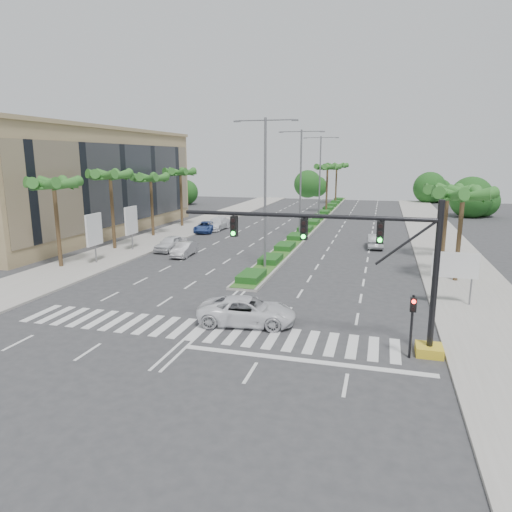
{
  "coord_description": "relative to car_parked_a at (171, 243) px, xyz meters",
  "views": [
    {
      "loc": [
        9.03,
        -21.22,
        8.98
      ],
      "look_at": [
        1.62,
        5.45,
        3.0
      ],
      "focal_mm": 32.0,
      "sensor_mm": 36.0,
      "label": 1
    }
  ],
  "objects": [
    {
      "name": "car_parked_d",
      "position": [
        -0.28,
        13.96,
        0.02
      ],
      "size": [
        2.43,
        5.3,
        1.5
      ],
      "primitive_type": "imported",
      "rotation": [
        0.0,
        0.0,
        -0.06
      ],
      "color": "white",
      "rests_on": "ground"
    },
    {
      "name": "car_right",
      "position": [
        19.36,
        7.03,
        -0.02
      ],
      "size": [
        1.8,
        4.42,
        1.43
      ],
      "primitive_type": "imported",
      "rotation": [
        0.0,
        0.0,
        3.21
      ],
      "color": "#AEAFB3",
      "rests_on": "ground"
    },
    {
      "name": "footpath_right",
      "position": [
        26.06,
        1.04,
        -0.66
      ],
      "size": [
        6.0,
        120.0,
        0.15
      ],
      "primitive_type": "cube",
      "color": "gray",
      "rests_on": "ground"
    },
    {
      "name": "car_parked_b",
      "position": [
        2.33,
        -1.93,
        -0.08
      ],
      "size": [
        1.59,
        4.05,
        1.31
      ],
      "primitive_type": "imported",
      "rotation": [
        0.0,
        0.0,
        0.05
      ],
      "color": "#B2B1B6",
      "rests_on": "ground"
    },
    {
      "name": "palm_right_near",
      "position": [
        25.36,
        -4.96,
        5.47
      ],
      "size": [
        4.57,
        4.68,
        7.05
      ],
      "color": "brown",
      "rests_on": "ground"
    },
    {
      "name": "building",
      "position": [
        -15.14,
        7.04,
        5.27
      ],
      "size": [
        12.0,
        36.0,
        12.0
      ],
      "primitive_type": "cube",
      "color": "tan",
      "rests_on": "ground"
    },
    {
      "name": "palm_left_mid",
      "position": [
        -5.64,
        -0.96,
        6.34
      ],
      "size": [
        4.57,
        4.68,
        7.95
      ],
      "color": "brown",
      "rests_on": "ground"
    },
    {
      "name": "car_crossing",
      "position": [
        13.04,
        -17.35,
        0.01
      ],
      "size": [
        5.65,
        3.19,
        1.49
      ],
      "primitive_type": "imported",
      "rotation": [
        0.0,
        0.0,
        1.71
      ],
      "color": "white",
      "rests_on": "ground"
    },
    {
      "name": "palm_median_a",
      "position": [
        10.86,
        36.04,
        6.44
      ],
      "size": [
        4.57,
        4.68,
        8.05
      ],
      "color": "brown",
      "rests_on": "ground"
    },
    {
      "name": "median",
      "position": [
        10.86,
        26.04,
        -0.63
      ],
      "size": [
        2.2,
        75.0,
        0.2
      ],
      "primitive_type": "cube",
      "color": "gray",
      "rests_on": "ground"
    },
    {
      "name": "palm_left_end",
      "position": [
        -5.64,
        15.04,
        6.15
      ],
      "size": [
        4.57,
        4.68,
        7.75
      ],
      "color": "brown",
      "rests_on": "ground"
    },
    {
      "name": "streetlight_far",
      "position": [
        10.86,
        27.04,
        6.08
      ],
      "size": [
        5.1,
        0.25,
        12.0
      ],
      "color": "slate",
      "rests_on": "ground"
    },
    {
      "name": "palm_left_far",
      "position": [
        -5.64,
        7.04,
        5.76
      ],
      "size": [
        4.57,
        4.68,
        7.35
      ],
      "color": "brown",
      "rests_on": "ground"
    },
    {
      "name": "signal_gantry",
      "position": [
        20.13,
        -18.96,
        2.73
      ],
      "size": [
        12.6,
        1.2,
        7.2
      ],
      "color": "gold",
      "rests_on": "ground"
    },
    {
      "name": "palm_median_b",
      "position": [
        10.86,
        51.04,
        6.44
      ],
      "size": [
        4.57,
        4.68,
        8.05
      ],
      "color": "brown",
      "rests_on": "ground"
    },
    {
      "name": "car_parked_c",
      "position": [
        -0.94,
        11.59,
        -0.08
      ],
      "size": [
        2.72,
        4.92,
        1.3
      ],
      "primitive_type": "imported",
      "rotation": [
        0.0,
        0.0,
        0.12
      ],
      "color": "#324F9B",
      "rests_on": "ground"
    },
    {
      "name": "car_parked_a",
      "position": [
        0.0,
        0.0,
        0.0
      ],
      "size": [
        2.07,
        4.42,
        1.46
      ],
      "primitive_type": "imported",
      "rotation": [
        0.0,
        0.0,
        -0.08
      ],
      "color": "white",
      "rests_on": "ground"
    },
    {
      "name": "ground",
      "position": [
        10.86,
        -18.96,
        -0.73
      ],
      "size": [
        160.0,
        160.0,
        0.0
      ],
      "primitive_type": "plane",
      "color": "#333335",
      "rests_on": "ground"
    },
    {
      "name": "streetlight_near",
      "position": [
        10.86,
        -4.96,
        6.08
      ],
      "size": [
        5.1,
        0.25,
        12.0
      ],
      "color": "slate",
      "rests_on": "ground"
    },
    {
      "name": "palm_right_far",
      "position": [
        25.36,
        3.04,
        5.18
      ],
      "size": [
        4.57,
        4.68,
        6.75
      ],
      "color": "brown",
      "rests_on": "ground"
    },
    {
      "name": "palm_left_near",
      "position": [
        -5.64,
        -8.96,
        5.96
      ],
      "size": [
        4.57,
        4.68,
        7.55
      ],
      "color": "brown",
      "rests_on": "ground"
    },
    {
      "name": "billboard_near",
      "position": [
        -3.64,
        -6.96,
        2.23
      ],
      "size": [
        0.18,
        2.1,
        4.35
      ],
      "color": "slate",
      "rests_on": "ground"
    },
    {
      "name": "billboard_far",
      "position": [
        -3.64,
        -0.96,
        2.23
      ],
      "size": [
        0.18,
        2.1,
        4.35
      ],
      "color": "slate",
      "rests_on": "ground"
    },
    {
      "name": "streetlight_mid",
      "position": [
        10.86,
        11.04,
        6.08
      ],
      "size": [
        5.1,
        0.25,
        12.0
      ],
      "color": "slate",
      "rests_on": "ground"
    },
    {
      "name": "median_grass",
      "position": [
        10.86,
        26.04,
        -0.51
      ],
      "size": [
        1.8,
        75.0,
        0.04
      ],
      "primitive_type": "cube",
      "color": "#30511B",
      "rests_on": "median"
    },
    {
      "name": "pedestrian_signal",
      "position": [
        21.46,
        -19.63,
        1.31
      ],
      "size": [
        0.28,
        0.36,
        3.0
      ],
      "color": "black",
      "rests_on": "ground"
    },
    {
      "name": "direction_sign",
      "position": [
        24.36,
        -10.96,
        1.72
      ],
      "size": [
        2.7,
        0.11,
        3.4
      ],
      "color": "slate",
      "rests_on": "ground"
    },
    {
      "name": "footpath_left",
      "position": [
        -4.34,
        1.04,
        -0.66
      ],
      "size": [
        6.0,
        120.0,
        0.15
      ],
      "primitive_type": "cube",
      "color": "gray",
      "rests_on": "ground"
    }
  ]
}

